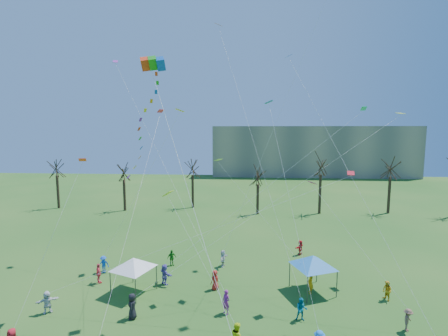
# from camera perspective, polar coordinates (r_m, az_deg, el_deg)

# --- Properties ---
(distant_building) EXTENTS (60.00, 14.00, 15.00)m
(distant_building) POSITION_cam_1_polar(r_m,az_deg,el_deg) (100.20, 15.68, 3.04)
(distant_building) COLOR gray
(distant_building) RESTS_ON ground
(bare_tree_row) EXTENTS (71.82, 8.40, 10.42)m
(bare_tree_row) POSITION_cam_1_polar(r_m,az_deg,el_deg) (52.31, 9.57, -0.76)
(bare_tree_row) COLOR black
(bare_tree_row) RESTS_ON ground
(big_box_kite) EXTENTS (4.33, 5.15, 19.03)m
(big_box_kite) POSITION_cam_1_polar(r_m,az_deg,el_deg) (22.23, -13.76, 7.29)
(big_box_kite) COLOR red
(big_box_kite) RESTS_ON ground
(canopy_tent_white) EXTENTS (3.77, 3.77, 3.04)m
(canopy_tent_white) POSITION_cam_1_polar(r_m,az_deg,el_deg) (28.12, -16.24, -16.35)
(canopy_tent_white) COLOR #3F3F44
(canopy_tent_white) RESTS_ON ground
(canopy_tent_blue) EXTENTS (3.95, 3.95, 3.19)m
(canopy_tent_blue) POSITION_cam_1_polar(r_m,az_deg,el_deg) (28.16, 15.97, -16.04)
(canopy_tent_blue) COLOR #3F3F44
(canopy_tent_blue) RESTS_ON ground
(festival_crowd) EXTENTS (27.23, 18.43, 1.86)m
(festival_crowd) POSITION_cam_1_polar(r_m,az_deg,el_deg) (26.50, -1.82, -21.67)
(festival_crowd) COLOR #B31623
(festival_crowd) RESTS_ON ground
(small_kites_aloft) EXTENTS (29.17, 15.78, 32.80)m
(small_kites_aloft) POSITION_cam_1_polar(r_m,az_deg,el_deg) (27.07, 3.35, 7.90)
(small_kites_aloft) COLOR #F82F0D
(small_kites_aloft) RESTS_ON ground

